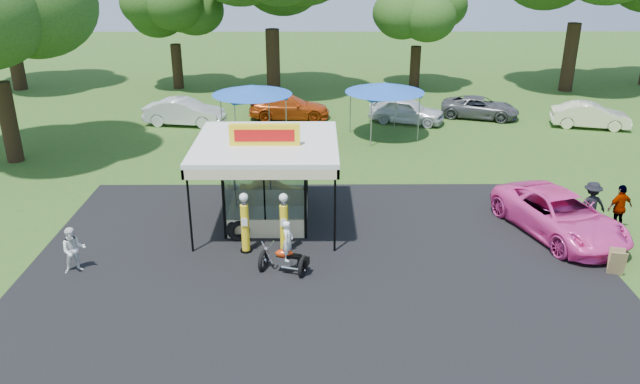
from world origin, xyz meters
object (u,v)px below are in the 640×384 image
(bg_car_a, at_px, (184,112))
(gas_station_kiosk, at_px, (267,180))
(spectator_west, at_px, (74,250))
(spectator_east_b, at_px, (620,208))
(tent_west, at_px, (252,90))
(motorcycle, at_px, (286,252))
(pink_sedan, at_px, (560,215))
(a_frame_sign, at_px, (617,262))
(bg_car_c, at_px, (407,110))
(bg_car_e, at_px, (590,116))
(bg_car_b, at_px, (289,107))
(gas_pump_left, at_px, (245,224))
(gas_pump_right, at_px, (284,225))
(tent_east, at_px, (385,88))
(spectator_east_a, at_px, (591,205))
(bg_car_d, at_px, (480,107))
(kiosk_car, at_px, (272,190))

(bg_car_a, bearing_deg, gas_station_kiosk, -147.89)
(gas_station_kiosk, relative_size, spectator_west, 3.32)
(spectator_east_b, relative_size, tent_west, 0.42)
(motorcycle, distance_m, pink_sedan, 10.60)
(spectator_east_b, bearing_deg, a_frame_sign, 48.00)
(spectator_west, xyz_separation_m, bg_car_c, (13.64, 18.37, -0.04))
(pink_sedan, height_order, bg_car_a, pink_sedan)
(bg_car_e, bearing_deg, bg_car_a, 102.07)
(bg_car_b, xyz_separation_m, bg_car_c, (7.21, -1.04, 0.05))
(gas_pump_left, height_order, gas_pump_right, gas_pump_right)
(gas_pump_left, bearing_deg, bg_car_e, 40.15)
(gas_pump_right, relative_size, tent_east, 0.52)
(gas_pump_right, height_order, bg_car_e, gas_pump_right)
(pink_sedan, height_order, bg_car_c, pink_sedan)
(spectator_west, distance_m, bg_car_a, 18.02)
(bg_car_c, bearing_deg, motorcycle, -179.01)
(gas_pump_left, height_order, pink_sedan, gas_pump_left)
(spectator_east_a, xyz_separation_m, bg_car_d, (-0.33, 16.08, -0.28))
(a_frame_sign, relative_size, kiosk_car, 0.33)
(spectator_west, height_order, bg_car_b, spectator_west)
(bg_car_a, bearing_deg, pink_sedan, -122.78)
(kiosk_car, distance_m, bg_car_a, 13.33)
(a_frame_sign, relative_size, bg_car_a, 0.19)
(bg_car_c, height_order, tent_east, tent_east)
(bg_car_c, bearing_deg, a_frame_sign, -146.06)
(spectator_west, bearing_deg, bg_car_b, 48.67)
(gas_pump_left, distance_m, tent_east, 15.59)
(motorcycle, bearing_deg, kiosk_car, 114.68)
(gas_pump_left, xyz_separation_m, spectator_east_b, (14.14, 1.77, -0.17))
(kiosk_car, relative_size, bg_car_b, 0.56)
(gas_pump_right, height_order, spectator_east_a, gas_pump_right)
(spectator_west, distance_m, bg_car_c, 22.88)
(bg_car_b, xyz_separation_m, bg_car_d, (11.97, 0.10, -0.07))
(spectator_west, bearing_deg, tent_west, 50.00)
(a_frame_sign, xyz_separation_m, bg_car_b, (-11.71, 19.74, 0.26))
(spectator_east_b, relative_size, bg_car_a, 0.39)
(tent_west, bearing_deg, spectator_east_a, -39.51)
(pink_sedan, bearing_deg, gas_pump_left, 168.70)
(a_frame_sign, bearing_deg, gas_pump_right, -174.88)
(gas_station_kiosk, bearing_deg, bg_car_c, 62.81)
(kiosk_car, relative_size, bg_car_e, 0.63)
(bg_car_b, bearing_deg, tent_east, -125.02)
(spectator_east_b, bearing_deg, kiosk_car, -29.84)
(kiosk_car, relative_size, bg_car_d, 0.59)
(motorcycle, height_order, spectator_east_b, motorcycle)
(gas_pump_left, distance_m, motorcycle, 2.17)
(bg_car_e, bearing_deg, pink_sedan, 167.69)
(spectator_west, bearing_deg, gas_station_kiosk, 9.31)
(gas_pump_left, relative_size, bg_car_a, 0.48)
(bg_car_a, bearing_deg, a_frame_sign, -126.75)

